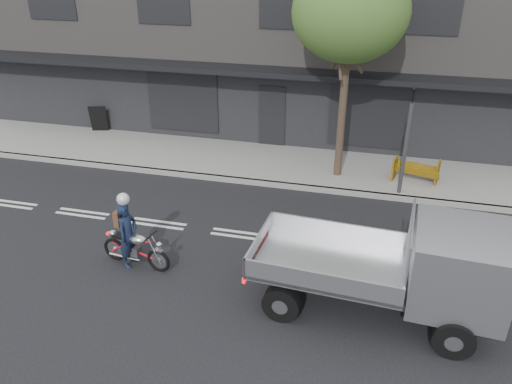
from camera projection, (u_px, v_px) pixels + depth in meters
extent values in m
plane|color=black|center=(240.00, 235.00, 13.58)|extent=(80.00, 80.00, 0.00)
cube|color=gray|center=(276.00, 164.00, 17.60)|extent=(32.00, 3.20, 0.15)
cube|color=gray|center=(266.00, 183.00, 16.22)|extent=(32.00, 0.20, 0.15)
cube|color=slate|center=(309.00, 20.00, 21.49)|extent=(26.00, 10.00, 8.00)
cylinder|color=#382B21|center=(341.00, 121.00, 15.81)|extent=(0.24, 0.24, 4.00)
ellipsoid|color=#3B5B22|center=(350.00, 12.00, 14.30)|extent=(3.40, 3.40, 2.89)
cylinder|color=#2D2D30|center=(405.00, 152.00, 14.88)|extent=(0.12, 0.12, 3.00)
imported|color=black|center=(413.00, 95.00, 14.08)|extent=(0.08, 0.10, 0.50)
torus|color=black|center=(115.00, 249.00, 12.43)|extent=(0.62, 0.18, 0.62)
torus|color=black|center=(159.00, 261.00, 12.00)|extent=(0.62, 0.18, 0.62)
cube|color=#2D2D30|center=(134.00, 251.00, 12.19)|extent=(0.34, 0.26, 0.26)
ellipsoid|color=#B1B1B6|center=(138.00, 239.00, 11.97)|extent=(0.54, 0.36, 0.25)
cube|color=black|center=(122.00, 236.00, 12.13)|extent=(0.52, 0.29, 0.08)
cylinder|color=black|center=(150.00, 236.00, 11.76)|extent=(0.12, 0.55, 0.04)
imported|color=#131D35|center=(128.00, 235.00, 12.00)|extent=(0.49, 0.67, 1.69)
cylinder|color=black|center=(282.00, 303.00, 10.45)|extent=(0.83, 0.35, 0.81)
cylinder|color=black|center=(301.00, 256.00, 11.98)|extent=(0.83, 0.35, 0.81)
cylinder|color=black|center=(453.00, 339.00, 9.52)|extent=(0.83, 0.35, 0.81)
cylinder|color=black|center=(451.00, 283.00, 11.05)|extent=(0.83, 0.35, 0.81)
cube|color=#2D2D30|center=(370.00, 286.00, 10.67)|extent=(4.95, 1.39, 0.15)
cube|color=#AFAEB3|center=(459.00, 267.00, 9.83)|extent=(1.93, 2.03, 1.60)
cube|color=black|center=(463.00, 248.00, 9.62)|extent=(1.71, 1.91, 0.59)
cube|color=#B7B7BC|center=(329.00, 263.00, 10.73)|extent=(3.32, 2.28, 0.11)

